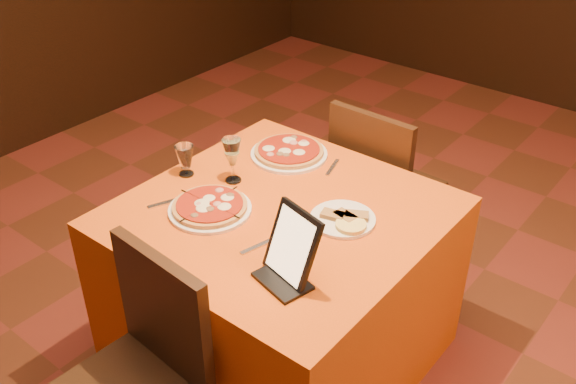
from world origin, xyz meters
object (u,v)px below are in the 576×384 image
Objects in this scene: chair_main_far at (388,187)px; pizza_far at (289,152)px; wine_glass at (232,160)px; tablet at (292,245)px; main_table at (281,287)px; pizza_near at (210,208)px; water_glass at (185,161)px.

chair_main_far is 0.61m from pizza_far.
wine_glass is 0.63m from tablet.
pizza_far is at bearing 124.47° from main_table.
wine_glass is (-0.28, -0.77, 0.39)m from chair_main_far.
pizza_near is 0.49m from tablet.
main_table is 1.21× the size of chair_main_far.
wine_glass is (-0.28, 0.04, 0.47)m from main_table.
wine_glass is 0.78× the size of tablet.
pizza_far is (-0.24, 0.34, 0.39)m from main_table.
tablet is (0.26, -1.07, 0.41)m from chair_main_far.
water_glass is 0.76m from tablet.
wine_glass is 0.20m from water_glass.
tablet is at bearing -29.50° from wine_glass.
tablet is (0.50, -0.61, 0.10)m from pizza_far.
pizza_far is at bearing 142.83° from tablet.
tablet is at bearing -45.14° from main_table.
pizza_far is at bearing 93.86° from pizza_near.
main_table is 0.62m from tablet.
chair_main_far is 1.03m from water_glass.
pizza_near is 1.63× the size of wine_glass.
wine_glass reaches higher than chair_main_far.
pizza_near is 2.38× the size of water_glass.
water_glass reaches higher than pizza_near.
pizza_far is 0.31m from wine_glass.
pizza_near is 0.94× the size of pizza_far.
wine_glass is at bearing 171.24° from main_table.
wine_glass is at bearing -98.52° from pizza_far.
tablet is (0.26, -0.26, 0.49)m from main_table.
main_table is 3.55× the size of pizza_near.
tablet reaches higher than pizza_near.
pizza_near is 0.24m from wine_glass.
tablet reaches higher than pizza_far.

